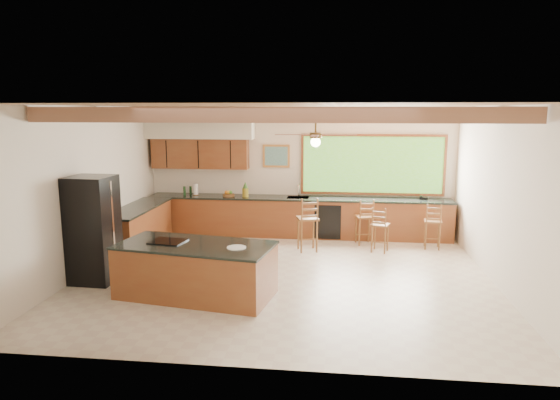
# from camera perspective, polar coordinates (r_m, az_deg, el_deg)

# --- Properties ---
(ground) EXTENTS (7.20, 7.20, 0.00)m
(ground) POSITION_cam_1_polar(r_m,az_deg,el_deg) (9.01, 0.53, -8.68)
(ground) COLOR beige
(ground) RESTS_ON ground
(room_shell) EXTENTS (7.27, 6.54, 3.02)m
(room_shell) POSITION_cam_1_polar(r_m,az_deg,el_deg) (9.22, -0.06, 5.83)
(room_shell) COLOR silver
(room_shell) RESTS_ON ground
(counter_run) EXTENTS (7.12, 3.10, 1.28)m
(counter_run) POSITION_cam_1_polar(r_m,az_deg,el_deg) (11.40, -2.20, -2.21)
(counter_run) COLOR brown
(counter_run) RESTS_ON ground
(island) EXTENTS (2.59, 1.53, 0.87)m
(island) POSITION_cam_1_polar(r_m,az_deg,el_deg) (8.10, -9.60, -7.87)
(island) COLOR brown
(island) RESTS_ON ground
(refrigerator) EXTENTS (0.74, 0.72, 1.83)m
(refrigerator) POSITION_cam_1_polar(r_m,az_deg,el_deg) (9.09, -20.56, -3.18)
(refrigerator) COLOR black
(refrigerator) RESTS_ON ground
(bar_stool_a) EXTENTS (0.51, 0.51, 1.15)m
(bar_stool_a) POSITION_cam_1_polar(r_m,az_deg,el_deg) (10.36, 3.16, -2.26)
(bar_stool_a) COLOR brown
(bar_stool_a) RESTS_ON ground
(bar_stool_b) EXTENTS (0.44, 0.44, 1.03)m
(bar_stool_b) POSITION_cam_1_polar(r_m,az_deg,el_deg) (11.04, 9.65, -2.00)
(bar_stool_b) COLOR brown
(bar_stool_b) RESTS_ON ground
(bar_stool_c) EXTENTS (0.39, 0.39, 0.99)m
(bar_stool_c) POSITION_cam_1_polar(r_m,az_deg,el_deg) (11.04, 17.13, -2.44)
(bar_stool_c) COLOR brown
(bar_stool_c) RESTS_ON ground
(bar_stool_d) EXTENTS (0.43, 0.43, 0.96)m
(bar_stool_d) POSITION_cam_1_polar(r_m,az_deg,el_deg) (10.51, 11.41, -2.91)
(bar_stool_d) COLOR brown
(bar_stool_d) RESTS_ON ground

